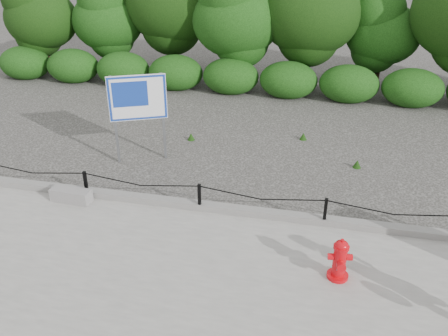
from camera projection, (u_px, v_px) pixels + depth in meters
ground at (200, 213)px, 9.75m from camera, size 90.00×90.00×0.00m
sidewalk at (169, 274)px, 8.00m from camera, size 14.00×4.00×0.08m
curb at (200, 206)px, 9.72m from camera, size 14.00×0.22×0.14m
chain_barrier at (199, 194)px, 9.54m from camera, size 10.06×0.06×0.60m
treeline at (291, 10)px, 16.08m from camera, size 20.15×4.00×5.14m
fire_hydrant at (340, 260)px, 7.71m from camera, size 0.41×0.43×0.76m
concrete_block at (71, 195)px, 9.96m from camera, size 0.87×0.35×0.27m
advertising_sign at (138, 102)px, 11.18m from camera, size 1.27×0.63×2.20m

